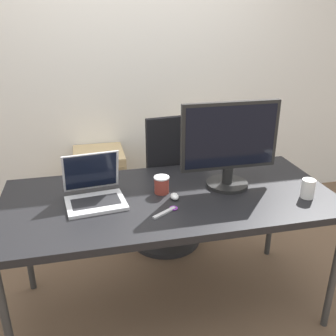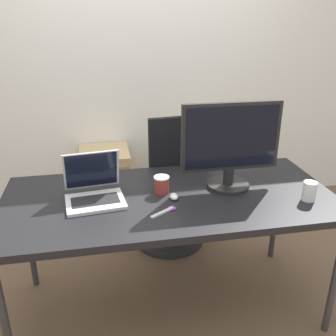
{
  "view_description": "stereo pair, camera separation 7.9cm",
  "coord_description": "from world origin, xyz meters",
  "px_view_note": "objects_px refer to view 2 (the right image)",
  "views": [
    {
      "loc": [
        -0.43,
        -1.82,
        1.72
      ],
      "look_at": [
        0.0,
        0.04,
        0.93
      ],
      "focal_mm": 40.0,
      "sensor_mm": 36.0,
      "label": 1
    },
    {
      "loc": [
        -0.36,
        -1.84,
        1.72
      ],
      "look_at": [
        0.0,
        0.04,
        0.93
      ],
      "focal_mm": 40.0,
      "sensor_mm": 36.0,
      "label": 2
    }
  ],
  "objects_px": {
    "office_chair": "(172,197)",
    "cabinet_right": "(202,178)",
    "cabinet_left": "(106,185)",
    "monitor": "(231,146)",
    "coffee_cup_brown": "(162,185)",
    "laptop_center": "(94,191)",
    "mouse": "(174,197)",
    "coffee_cup_white": "(309,191)"
  },
  "relations": [
    {
      "from": "office_chair",
      "to": "cabinet_right",
      "type": "distance_m",
      "value": 0.65
    },
    {
      "from": "cabinet_left",
      "to": "cabinet_right",
      "type": "height_order",
      "value": "same"
    },
    {
      "from": "monitor",
      "to": "coffee_cup_brown",
      "type": "distance_m",
      "value": 0.45
    },
    {
      "from": "cabinet_left",
      "to": "laptop_center",
      "type": "distance_m",
      "value": 1.26
    },
    {
      "from": "office_chair",
      "to": "monitor",
      "type": "relative_size",
      "value": 1.94
    },
    {
      "from": "cabinet_right",
      "to": "office_chair",
      "type": "bearing_deg",
      "value": -126.34
    },
    {
      "from": "office_chair",
      "to": "laptop_center",
      "type": "relative_size",
      "value": 3.31
    },
    {
      "from": "mouse",
      "to": "coffee_cup_brown",
      "type": "relative_size",
      "value": 0.69
    },
    {
      "from": "cabinet_right",
      "to": "mouse",
      "type": "height_order",
      "value": "mouse"
    },
    {
      "from": "mouse",
      "to": "coffee_cup_white",
      "type": "relative_size",
      "value": 0.64
    },
    {
      "from": "cabinet_right",
      "to": "coffee_cup_white",
      "type": "bearing_deg",
      "value": -81.61
    },
    {
      "from": "monitor",
      "to": "mouse",
      "type": "distance_m",
      "value": 0.43
    },
    {
      "from": "monitor",
      "to": "coffee_cup_white",
      "type": "xyz_separation_m",
      "value": [
        0.37,
        -0.24,
        -0.2
      ]
    },
    {
      "from": "coffee_cup_white",
      "to": "coffee_cup_brown",
      "type": "bearing_deg",
      "value": 162.77
    },
    {
      "from": "office_chair",
      "to": "coffee_cup_brown",
      "type": "distance_m",
      "value": 0.76
    },
    {
      "from": "cabinet_left",
      "to": "monitor",
      "type": "height_order",
      "value": "monitor"
    },
    {
      "from": "cabinet_right",
      "to": "coffee_cup_white",
      "type": "xyz_separation_m",
      "value": [
        0.2,
        -1.38,
        0.51
      ]
    },
    {
      "from": "office_chair",
      "to": "mouse",
      "type": "height_order",
      "value": "office_chair"
    },
    {
      "from": "laptop_center",
      "to": "coffee_cup_white",
      "type": "xyz_separation_m",
      "value": [
        1.15,
        -0.23,
        0.0
      ]
    },
    {
      "from": "cabinet_right",
      "to": "laptop_center",
      "type": "relative_size",
      "value": 1.93
    },
    {
      "from": "monitor",
      "to": "laptop_center",
      "type": "bearing_deg",
      "value": -178.62
    },
    {
      "from": "coffee_cup_white",
      "to": "mouse",
      "type": "bearing_deg",
      "value": 168.55
    },
    {
      "from": "coffee_cup_white",
      "to": "cabinet_right",
      "type": "bearing_deg",
      "value": 98.39
    },
    {
      "from": "cabinet_right",
      "to": "monitor",
      "type": "relative_size",
      "value": 1.13
    },
    {
      "from": "office_chair",
      "to": "cabinet_left",
      "type": "xyz_separation_m",
      "value": [
        -0.48,
        0.52,
        -0.1
      ]
    },
    {
      "from": "monitor",
      "to": "coffee_cup_brown",
      "type": "xyz_separation_m",
      "value": [
        -0.4,
        -0.01,
        -0.21
      ]
    },
    {
      "from": "mouse",
      "to": "coffee_cup_white",
      "type": "distance_m",
      "value": 0.73
    },
    {
      "from": "laptop_center",
      "to": "coffee_cup_white",
      "type": "distance_m",
      "value": 1.17
    },
    {
      "from": "monitor",
      "to": "coffee_cup_brown",
      "type": "height_order",
      "value": "monitor"
    },
    {
      "from": "laptop_center",
      "to": "coffee_cup_white",
      "type": "height_order",
      "value": "laptop_center"
    },
    {
      "from": "monitor",
      "to": "coffee_cup_white",
      "type": "distance_m",
      "value": 0.49
    },
    {
      "from": "cabinet_right",
      "to": "monitor",
      "type": "height_order",
      "value": "monitor"
    },
    {
      "from": "cabinet_right",
      "to": "laptop_center",
      "type": "bearing_deg",
      "value": -129.25
    },
    {
      "from": "coffee_cup_white",
      "to": "coffee_cup_brown",
      "type": "distance_m",
      "value": 0.81
    },
    {
      "from": "cabinet_left",
      "to": "mouse",
      "type": "relative_size",
      "value": 9.46
    },
    {
      "from": "laptop_center",
      "to": "coffee_cup_white",
      "type": "bearing_deg",
      "value": -11.17
    },
    {
      "from": "cabinet_right",
      "to": "mouse",
      "type": "distance_m",
      "value": 1.42
    },
    {
      "from": "cabinet_right",
      "to": "coffee_cup_brown",
      "type": "relative_size",
      "value": 6.57
    },
    {
      "from": "cabinet_left",
      "to": "coffee_cup_white",
      "type": "height_order",
      "value": "coffee_cup_white"
    },
    {
      "from": "cabinet_left",
      "to": "laptop_center",
      "type": "relative_size",
      "value": 1.93
    },
    {
      "from": "office_chair",
      "to": "laptop_center",
      "type": "xyz_separation_m",
      "value": [
        -0.56,
        -0.63,
        0.41
      ]
    },
    {
      "from": "laptop_center",
      "to": "coffee_cup_white",
      "type": "relative_size",
      "value": 3.11
    }
  ]
}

